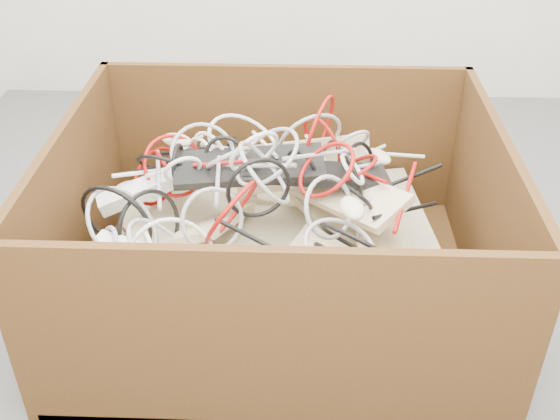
{
  "coord_description": "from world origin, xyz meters",
  "views": [
    {
      "loc": [
        -0.01,
        -1.6,
        1.38
      ],
      "look_at": [
        -0.07,
        0.01,
        0.3
      ],
      "focal_mm": 43.07,
      "sensor_mm": 36.0,
      "label": 1
    }
  ],
  "objects_px": {
    "power_strip_left": "(152,185)",
    "vga_plug": "(394,205)",
    "power_strip_right": "(148,256)",
    "cardboard_box": "(274,258)"
  },
  "relations": [
    {
      "from": "power_strip_left",
      "to": "vga_plug",
      "type": "xyz_separation_m",
      "value": [
        0.69,
        -0.09,
        0.01
      ]
    },
    {
      "from": "power_strip_right",
      "to": "vga_plug",
      "type": "distance_m",
      "value": 0.68
    },
    {
      "from": "cardboard_box",
      "to": "power_strip_right",
      "type": "relative_size",
      "value": 4.32
    },
    {
      "from": "cardboard_box",
      "to": "power_strip_right",
      "type": "xyz_separation_m",
      "value": [
        -0.31,
        -0.24,
        0.18
      ]
    },
    {
      "from": "cardboard_box",
      "to": "power_strip_right",
      "type": "bearing_deg",
      "value": -143.05
    },
    {
      "from": "cardboard_box",
      "to": "power_strip_left",
      "type": "xyz_separation_m",
      "value": [
        -0.36,
        0.06,
        0.21
      ]
    },
    {
      "from": "cardboard_box",
      "to": "power_strip_right",
      "type": "distance_m",
      "value": 0.43
    },
    {
      "from": "power_strip_left",
      "to": "vga_plug",
      "type": "bearing_deg",
      "value": -27.51
    },
    {
      "from": "cardboard_box",
      "to": "vga_plug",
      "type": "bearing_deg",
      "value": -5.5
    },
    {
      "from": "cardboard_box",
      "to": "power_strip_left",
      "type": "distance_m",
      "value": 0.42
    }
  ]
}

